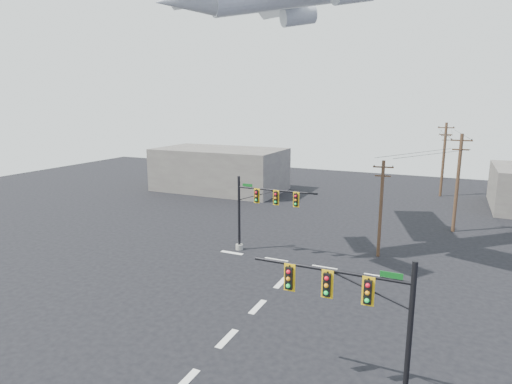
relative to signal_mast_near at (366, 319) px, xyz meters
The scene contains 10 objects.
ground 8.54m from the signal_mast_near, 166.51° to the left, with size 120.00×120.00×0.00m, color black.
lane_markings 10.98m from the signal_mast_near, 136.40° to the left, with size 14.00×21.20×0.01m.
signal_mast_near is the anchor object (origin of this frame).
signal_mast_far 18.75m from the signal_mast_near, 128.03° to the left, with size 7.14×0.71×6.42m.
utility_pole_a 18.22m from the signal_mast_near, 96.76° to the left, with size 1.59×0.32×7.96m.
utility_pole_b 28.52m from the signal_mast_near, 83.05° to the left, with size 1.94×0.32×9.57m.
utility_pole_c 45.44m from the signal_mast_near, 87.72° to the left, with size 2.02×0.34×9.88m.
utility_pole_d 60.25m from the signal_mast_near, 88.35° to the left, with size 1.51×0.69×7.67m.
power_lines 38.96m from the signal_mast_near, 87.31° to the left, with size 7.19×42.14×0.92m.
building_left 45.94m from the signal_mast_near, 126.76° to the left, with size 18.00×10.00×6.00m, color #636058.
Camera 1 is at (10.06, -18.30, 12.40)m, focal length 30.00 mm.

